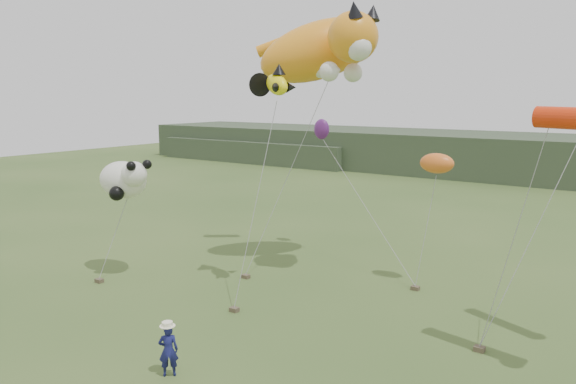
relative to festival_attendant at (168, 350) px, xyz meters
The scene contains 8 objects.
ground 1.69m from the festival_attendant, 90.28° to the left, with size 120.00×120.00×0.00m, color #385123.
headland 46.32m from the festival_attendant, 93.86° to the left, with size 90.00×13.00×4.00m.
festival_attendant is the anchor object (origin of this frame).
sandbag_anchors 6.79m from the festival_attendant, 96.65° to the left, with size 15.36×7.02×0.16m.
cat_kite 14.44m from the festival_attendant, 98.76° to the left, with size 7.27×5.87×3.98m.
fish_kite 10.79m from the festival_attendant, 105.33° to the left, with size 2.61×1.68×1.32m.
panda_kite 10.42m from the festival_attendant, 146.97° to the left, with size 2.83×1.83×1.76m.
misc_kites 13.29m from the festival_attendant, 85.73° to the left, with size 7.94×2.93×1.94m.
Camera 1 is at (11.16, -11.61, 7.77)m, focal length 35.00 mm.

